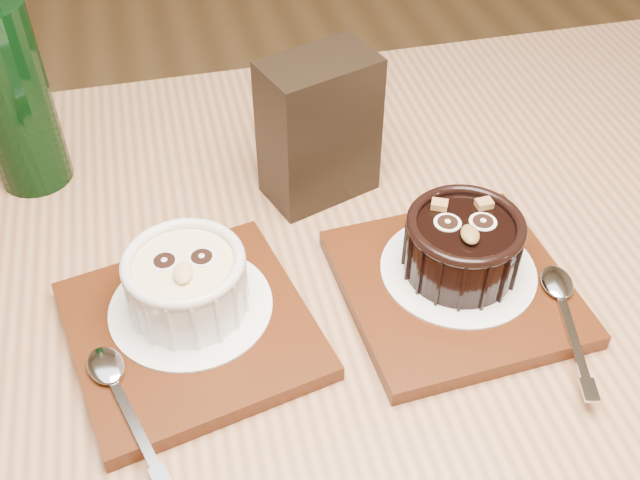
# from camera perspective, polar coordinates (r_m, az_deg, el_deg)

# --- Properties ---
(table) EXTENTS (1.22, 0.83, 0.75)m
(table) POSITION_cam_1_polar(r_m,az_deg,el_deg) (0.68, -0.54, -11.15)
(table) COLOR #8E5F3E
(table) RESTS_ON ground
(tray_left) EXTENTS (0.21, 0.21, 0.01)m
(tray_left) POSITION_cam_1_polar(r_m,az_deg,el_deg) (0.60, -9.80, -6.76)
(tray_left) COLOR #4D210C
(tray_left) RESTS_ON table
(doily_left) EXTENTS (0.13, 0.13, 0.00)m
(doily_left) POSITION_cam_1_polar(r_m,az_deg,el_deg) (0.61, -9.80, -5.00)
(doily_left) COLOR white
(doily_left) RESTS_ON tray_left
(ramekin_white) EXTENTS (0.09, 0.09, 0.06)m
(ramekin_white) POSITION_cam_1_polar(r_m,az_deg,el_deg) (0.58, -10.15, -3.05)
(ramekin_white) COLOR white
(ramekin_white) RESTS_ON doily_left
(spoon_left) EXTENTS (0.06, 0.14, 0.01)m
(spoon_left) POSITION_cam_1_polar(r_m,az_deg,el_deg) (0.56, -14.82, -11.69)
(spoon_left) COLOR silver
(spoon_left) RESTS_ON tray_left
(tray_right) EXTENTS (0.19, 0.19, 0.01)m
(tray_right) POSITION_cam_1_polar(r_m,az_deg,el_deg) (0.63, 10.19, -3.54)
(tray_right) COLOR #4D210C
(tray_right) RESTS_ON table
(doily_right) EXTENTS (0.13, 0.13, 0.00)m
(doily_right) POSITION_cam_1_polar(r_m,az_deg,el_deg) (0.64, 10.48, -2.22)
(doily_right) COLOR white
(doily_right) RESTS_ON tray_right
(ramekin_dark) EXTENTS (0.10, 0.10, 0.06)m
(ramekin_dark) POSITION_cam_1_polar(r_m,az_deg,el_deg) (0.62, 10.84, -0.24)
(ramekin_dark) COLOR black
(ramekin_dark) RESTS_ON doily_right
(spoon_right) EXTENTS (0.06, 0.14, 0.01)m
(spoon_right) POSITION_cam_1_polar(r_m,az_deg,el_deg) (0.62, 18.30, -5.42)
(spoon_right) COLOR silver
(spoon_right) RESTS_ON tray_right
(condiment_stand) EXTENTS (0.11, 0.09, 0.14)m
(condiment_stand) POSITION_cam_1_polar(r_m,az_deg,el_deg) (0.69, -0.08, 8.45)
(condiment_stand) COLOR black
(condiment_stand) RESTS_ON table
(green_bottle) EXTENTS (0.07, 0.07, 0.26)m
(green_bottle) POSITION_cam_1_polar(r_m,az_deg,el_deg) (0.74, -22.55, 10.50)
(green_bottle) COLOR black
(green_bottle) RESTS_ON table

